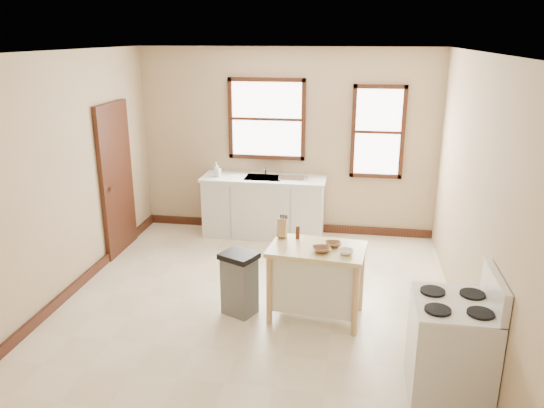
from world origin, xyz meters
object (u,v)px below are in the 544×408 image
(knife_block, at_px, (282,229))
(trash_bin, at_px, (239,283))
(soap_bottle_b, at_px, (218,171))
(bowl_a, at_px, (322,250))
(soap_bottle_a, at_px, (216,169))
(bowl_b, at_px, (333,244))
(dish_rack, at_px, (293,175))
(kitchen_island, at_px, (316,282))
(gas_stove, at_px, (452,335))
(pepper_grinder, at_px, (298,232))
(bowl_c, at_px, (346,252))

(knife_block, distance_m, trash_bin, 0.76)
(soap_bottle_b, xyz_separation_m, bowl_a, (1.75, -2.43, -0.16))
(soap_bottle_a, height_order, bowl_b, soap_bottle_a)
(dish_rack, bearing_deg, bowl_a, -99.24)
(kitchen_island, height_order, trash_bin, kitchen_island)
(bowl_b, bearing_deg, gas_stove, -48.32)
(soap_bottle_b, bearing_deg, bowl_a, -37.17)
(soap_bottle_a, xyz_separation_m, pepper_grinder, (1.48, -2.09, -0.13))
(gas_stove, bearing_deg, soap_bottle_b, 130.17)
(soap_bottle_b, height_order, pepper_grinder, soap_bottle_b)
(bowl_a, bearing_deg, bowl_b, 56.49)
(bowl_b, bearing_deg, bowl_a, -123.51)
(bowl_b, height_order, gas_stove, gas_stove)
(bowl_c, bearing_deg, kitchen_island, 156.29)
(gas_stove, bearing_deg, dish_rack, 116.92)
(soap_bottle_a, distance_m, trash_bin, 2.60)
(soap_bottle_b, xyz_separation_m, knife_block, (1.29, -2.09, -0.08))
(soap_bottle_a, bearing_deg, kitchen_island, -58.65)
(knife_block, bearing_deg, soap_bottle_b, 126.60)
(knife_block, xyz_separation_m, gas_stove, (1.63, -1.36, -0.35))
(soap_bottle_a, distance_m, soap_bottle_b, 0.03)
(soap_bottle_a, relative_size, kitchen_island, 0.22)
(soap_bottle_a, relative_size, gas_stove, 0.19)
(dish_rack, bearing_deg, soap_bottle_b, 158.94)
(kitchen_island, xyz_separation_m, trash_bin, (-0.84, -0.05, -0.05))
(kitchen_island, relative_size, bowl_a, 5.22)
(soap_bottle_a, height_order, gas_stove, gas_stove)
(bowl_c, relative_size, trash_bin, 0.21)
(dish_rack, relative_size, gas_stove, 0.35)
(soap_bottle_a, relative_size, soap_bottle_b, 1.26)
(dish_rack, height_order, kitchen_island, dish_rack)
(bowl_c, bearing_deg, trash_bin, 175.86)
(dish_rack, bearing_deg, gas_stove, -86.07)
(gas_stove, bearing_deg, trash_bin, 152.28)
(pepper_grinder, bearing_deg, kitchen_island, -42.26)
(dish_rack, bearing_deg, bowl_b, -95.73)
(kitchen_island, bearing_deg, bowl_b, 24.13)
(kitchen_island, relative_size, bowl_c, 6.65)
(pepper_grinder, bearing_deg, knife_block, 174.18)
(dish_rack, relative_size, bowl_b, 2.27)
(pepper_grinder, relative_size, gas_stove, 0.13)
(knife_block, height_order, pepper_grinder, knife_block)
(bowl_a, distance_m, bowl_c, 0.25)
(dish_rack, distance_m, bowl_a, 2.55)
(kitchen_island, bearing_deg, gas_stove, -36.87)
(kitchen_island, relative_size, knife_block, 5.02)
(soap_bottle_a, distance_m, dish_rack, 1.16)
(bowl_c, bearing_deg, soap_bottle_b, 129.19)
(dish_rack, height_order, gas_stove, gas_stove)
(bowl_c, bearing_deg, knife_block, 152.93)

